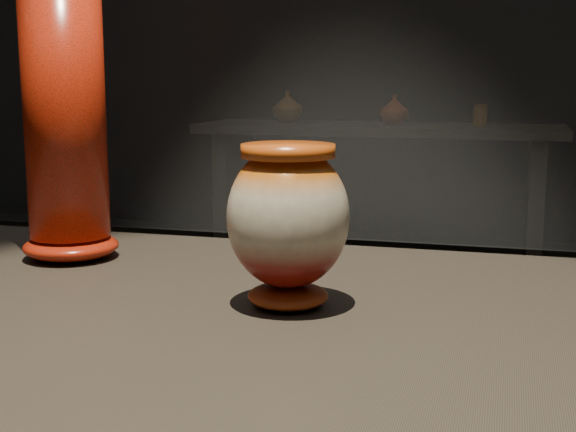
% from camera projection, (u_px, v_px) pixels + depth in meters
% --- Properties ---
extents(main_vase, '(0.18, 0.18, 0.19)m').
position_uv_depth(main_vase, '(288.00, 219.00, 0.94)').
color(main_vase, maroon).
rests_on(main_vase, display_plinth).
extents(tall_vase, '(0.16, 0.16, 0.45)m').
position_uv_depth(tall_vase, '(65.00, 113.00, 1.17)').
color(tall_vase, red).
rests_on(tall_vase, display_plinth).
extents(back_shelf, '(2.00, 0.60, 0.90)m').
position_uv_depth(back_shelf, '(378.00, 172.00, 4.48)').
color(back_shelf, black).
rests_on(back_shelf, ground).
extents(back_vase_left, '(0.20, 0.20, 0.18)m').
position_uv_depth(back_vase_left, '(288.00, 107.00, 4.61)').
color(back_vase_left, '#8C5B14').
rests_on(back_vase_left, back_shelf).
extents(back_vase_mid, '(0.22, 0.22, 0.16)m').
position_uv_depth(back_vase_mid, '(394.00, 110.00, 4.39)').
color(back_vase_mid, maroon).
rests_on(back_vase_mid, back_shelf).
extents(back_vase_right, '(0.07, 0.07, 0.11)m').
position_uv_depth(back_vase_right, '(480.00, 115.00, 4.27)').
color(back_vase_right, '#8C5B14').
rests_on(back_vase_right, back_shelf).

